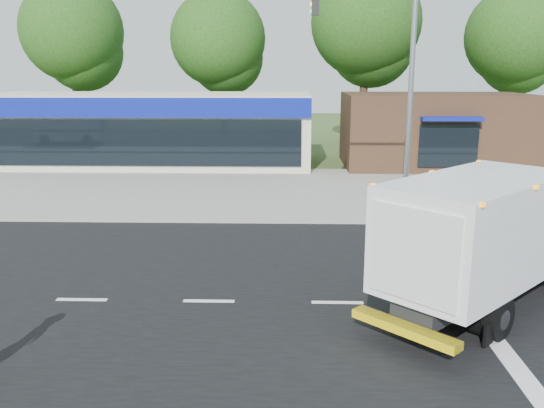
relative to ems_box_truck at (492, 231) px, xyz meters
name	(u,v)px	position (x,y,z in m)	size (l,w,h in m)	color
ground	(337,303)	(-3.39, 0.06, -1.79)	(120.00, 120.00, 0.00)	#385123
road_asphalt	(337,303)	(-3.39, 0.06, -1.78)	(60.00, 14.00, 0.02)	black
sidewalk	(319,214)	(-3.39, 8.26, -1.73)	(60.00, 2.40, 0.12)	gray
parking_apron	(313,185)	(-3.39, 14.06, -1.78)	(60.00, 9.00, 0.02)	gray
lane_markings	(408,329)	(-2.03, -1.29, -1.77)	(55.20, 7.00, 0.01)	silver
ems_box_truck	(492,231)	(0.00, 0.00, 0.00)	(6.46, 6.46, 3.10)	black
retail_strip_mall	(150,129)	(-12.39, 19.99, 0.23)	(18.00, 6.20, 4.00)	beige
brown_storefront	(434,130)	(3.61, 20.04, 0.21)	(10.00, 6.70, 4.00)	#382316
traffic_signal_pole	(392,81)	(-1.03, 7.66, 3.14)	(3.51, 0.25, 8.00)	gray
background_trees	(294,38)	(-4.23, 28.23, 5.59)	(36.77, 7.39, 12.10)	#332114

